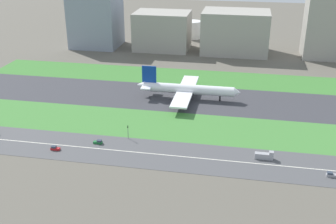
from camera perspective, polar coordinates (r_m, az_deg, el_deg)
name	(u,v)px	position (r m, az deg, el deg)	size (l,w,h in m)	color
ground_plane	(172,98)	(263.85, 0.61, 1.99)	(800.00, 800.00, 0.00)	#5B564C
runway	(172,97)	(263.83, 0.61, 2.00)	(280.00, 46.00, 0.10)	#38383D
grass_median_north	(183,77)	(301.82, 2.00, 4.81)	(280.00, 36.00, 0.10)	#3D7A33
grass_median_south	(159,125)	(226.89, -1.22, -1.75)	(280.00, 36.00, 0.10)	#427F38
highway	(145,153)	(199.17, -3.13, -5.61)	(280.00, 28.00, 0.10)	#4C4C4F
highway_centerline	(145,153)	(199.15, -3.13, -5.60)	(266.00, 0.50, 0.01)	silver
airliner	(186,89)	(260.36, 2.46, 3.13)	(65.00, 56.00, 19.70)	white
car_0	(98,142)	(209.76, -9.49, -4.06)	(4.40, 1.80, 2.00)	#19662D
car_2	(55,148)	(208.45, -15.15, -4.79)	(4.40, 1.80, 2.00)	#B2191E
truck_0	(265,156)	(198.40, 13.03, -5.84)	(8.40, 2.50, 4.00)	#99999E
car_3	(331,175)	(193.86, 21.33, -7.96)	(4.40, 1.80, 2.00)	#99999E
traffic_light	(128,131)	(211.16, -5.48, -2.61)	(0.36, 0.50, 7.20)	#4C4C51
terminal_building	(96,19)	(386.50, -9.80, 12.42)	(41.08, 37.55, 49.01)	gray
hangar_building	(162,31)	(371.79, -0.78, 11.01)	(47.29, 33.98, 32.42)	#9E998E
office_tower	(235,32)	(364.41, 9.15, 10.70)	(55.53, 37.30, 35.42)	#9E998E
fuel_tank_west	(192,30)	(413.62, 3.27, 11.14)	(17.76, 17.76, 16.58)	silver
fuel_tank_centre	(225,32)	(410.92, 7.72, 10.80)	(21.20, 21.20, 15.40)	silver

